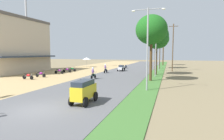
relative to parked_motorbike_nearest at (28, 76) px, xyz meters
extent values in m
plane|color=#7A6B4C|center=(10.68, -10.87, -0.55)|extent=(180.00, 180.00, 0.00)
cube|color=#565659|center=(10.68, -10.87, -0.51)|extent=(9.00, 140.00, 0.08)
cube|color=#3D6B2D|center=(16.38, -10.87, -0.52)|extent=(2.40, 140.00, 0.06)
cube|color=#C6B299|center=(-9.32, 6.52, 4.25)|extent=(6.97, 13.03, 9.60)
cube|color=#2D3847|center=(-5.24, 6.52, 2.52)|extent=(1.20, 13.03, 0.25)
cube|color=#59514C|center=(-9.32, 6.52, 9.30)|extent=(7.17, 13.23, 0.50)
cylinder|color=#B2B2B7|center=(-12.32, 13.64, 11.84)|extent=(0.44, 0.44, 24.79)
cylinder|color=black|center=(0.59, 0.00, -0.21)|extent=(0.56, 0.06, 0.56)
cylinder|color=black|center=(-0.65, 0.00, -0.21)|extent=(0.56, 0.06, 0.56)
cube|color=#333338|center=(-0.03, 0.00, -0.03)|extent=(1.12, 0.12, 0.12)
ellipsoid|color=red|center=(0.05, 0.00, 0.11)|extent=(0.64, 0.28, 0.32)
cube|color=black|center=(-0.31, 0.00, 0.23)|extent=(0.44, 0.20, 0.10)
cylinder|color=#A5A8AD|center=(0.53, 0.00, 0.06)|extent=(0.26, 0.05, 0.68)
cylinder|color=black|center=(0.47, 0.00, 0.43)|extent=(0.04, 0.54, 0.04)
cylinder|color=black|center=(0.63, 2.52, -0.21)|extent=(0.56, 0.06, 0.56)
cylinder|color=black|center=(-0.61, 2.52, -0.21)|extent=(0.56, 0.06, 0.56)
cube|color=#333338|center=(0.01, 2.52, -0.03)|extent=(1.12, 0.12, 0.12)
ellipsoid|color=#8C1E8C|center=(0.09, 2.52, 0.11)|extent=(0.64, 0.28, 0.32)
cube|color=black|center=(-0.27, 2.52, 0.23)|extent=(0.44, 0.20, 0.10)
cylinder|color=#A5A8AD|center=(0.57, 2.52, 0.06)|extent=(0.26, 0.05, 0.68)
cylinder|color=black|center=(0.51, 2.52, 0.43)|extent=(0.04, 0.54, 0.04)
cylinder|color=black|center=(0.68, 7.27, -0.21)|extent=(0.56, 0.06, 0.56)
cylinder|color=black|center=(-0.56, 7.27, -0.21)|extent=(0.56, 0.06, 0.56)
cube|color=#333338|center=(0.06, 7.27, -0.03)|extent=(1.12, 0.12, 0.12)
ellipsoid|color=#8C1E8C|center=(0.14, 7.27, 0.11)|extent=(0.64, 0.28, 0.32)
cube|color=black|center=(-0.22, 7.27, 0.23)|extent=(0.44, 0.20, 0.10)
cylinder|color=#A5A8AD|center=(0.62, 7.27, 0.06)|extent=(0.26, 0.05, 0.68)
cylinder|color=black|center=(0.56, 7.27, 0.43)|extent=(0.04, 0.54, 0.04)
cylinder|color=black|center=(0.80, 9.63, -0.21)|extent=(0.56, 0.06, 0.56)
cylinder|color=black|center=(-0.44, 9.63, -0.21)|extent=(0.56, 0.06, 0.56)
cube|color=#333338|center=(0.18, 9.63, -0.03)|extent=(1.12, 0.12, 0.12)
ellipsoid|color=#8C1E8C|center=(0.26, 9.63, 0.11)|extent=(0.64, 0.28, 0.32)
cube|color=black|center=(-0.10, 9.63, 0.23)|extent=(0.44, 0.20, 0.10)
cylinder|color=#A5A8AD|center=(0.74, 9.63, 0.06)|extent=(0.26, 0.05, 0.68)
cylinder|color=black|center=(0.68, 9.63, 0.43)|extent=(0.04, 0.54, 0.04)
cylinder|color=black|center=(0.76, 11.52, -0.21)|extent=(0.56, 0.06, 0.56)
cylinder|color=black|center=(-0.48, 11.52, -0.21)|extent=(0.56, 0.06, 0.56)
cube|color=#333338|center=(0.14, 11.52, -0.03)|extent=(1.12, 0.12, 0.12)
ellipsoid|color=#14722D|center=(0.22, 11.52, 0.11)|extent=(0.64, 0.28, 0.32)
cube|color=black|center=(-0.14, 11.52, 0.23)|extent=(0.44, 0.20, 0.10)
cylinder|color=#A5A8AD|center=(0.70, 11.52, 0.06)|extent=(0.26, 0.05, 0.68)
cylinder|color=black|center=(0.64, 11.52, 0.43)|extent=(0.04, 0.54, 0.04)
cylinder|color=#99999E|center=(-1.79, 22.40, 0.56)|extent=(0.05, 0.05, 2.10)
cone|color=white|center=(-1.79, 22.40, 1.76)|extent=(2.20, 2.20, 0.55)
cylinder|color=#4C351E|center=(16.20, 4.01, 2.30)|extent=(0.36, 0.36, 5.59)
ellipsoid|color=#195718|center=(16.20, 4.01, 6.14)|extent=(4.07, 4.07, 3.82)
cylinder|color=#4C351E|center=(16.33, 11.35, 2.15)|extent=(0.43, 0.43, 5.29)
ellipsoid|color=#1B571B|center=(16.33, 11.35, 5.98)|extent=(4.05, 4.05, 4.27)
cylinder|color=#4C351E|center=(16.26, 24.24, 2.39)|extent=(0.27, 0.27, 5.76)
ellipsoid|color=#1A621D|center=(16.26, 24.24, 6.46)|extent=(4.04, 4.04, 4.32)
cylinder|color=#4C351E|center=(16.65, 36.54, 2.91)|extent=(0.33, 0.33, 6.80)
ellipsoid|color=#1D681C|center=(16.65, 36.54, 7.35)|extent=(3.31, 3.31, 3.81)
cylinder|color=gray|center=(16.48, -2.39, 3.45)|extent=(0.16, 0.16, 7.89)
cylinder|color=gray|center=(15.78, -2.39, 7.25)|extent=(1.40, 0.08, 0.08)
ellipsoid|color=silver|center=(15.08, -2.39, 7.18)|extent=(0.36, 0.20, 0.14)
cylinder|color=gray|center=(17.18, -2.39, 7.25)|extent=(1.40, 0.08, 0.08)
ellipsoid|color=silver|center=(17.88, -2.39, 7.18)|extent=(0.36, 0.20, 0.14)
cylinder|color=gray|center=(16.48, 8.64, 3.25)|extent=(0.16, 0.16, 7.48)
cylinder|color=gray|center=(15.78, 8.64, 6.84)|extent=(1.40, 0.08, 0.08)
ellipsoid|color=silver|center=(15.08, 8.64, 6.77)|extent=(0.36, 0.20, 0.14)
cylinder|color=gray|center=(17.18, 8.64, 6.84)|extent=(1.40, 0.08, 0.08)
ellipsoid|color=silver|center=(17.88, 8.64, 6.77)|extent=(0.36, 0.20, 0.14)
cylinder|color=gray|center=(16.48, 18.23, 3.24)|extent=(0.16, 0.16, 7.46)
cylinder|color=gray|center=(15.78, 18.23, 6.82)|extent=(1.40, 0.08, 0.08)
ellipsoid|color=silver|center=(15.08, 18.23, 6.75)|extent=(0.36, 0.20, 0.14)
cylinder|color=gray|center=(17.18, 18.23, 6.82)|extent=(1.40, 0.08, 0.08)
ellipsoid|color=silver|center=(17.88, 18.23, 6.75)|extent=(0.36, 0.20, 0.14)
cylinder|color=brown|center=(19.10, 18.43, 4.19)|extent=(0.20, 0.20, 9.49)
cube|color=#473323|center=(19.10, 18.43, 8.44)|extent=(1.80, 0.10, 0.10)
cube|color=gold|center=(12.74, -8.54, 0.38)|extent=(0.95, 2.40, 0.95)
cube|color=#232B38|center=(12.74, -8.64, 1.03)|extent=(0.87, 2.00, 0.35)
cylinder|color=black|center=(13.28, -9.41, -0.13)|extent=(0.12, 0.68, 0.68)
cylinder|color=black|center=(12.21, -9.41, -0.13)|extent=(0.12, 0.68, 0.68)
cylinder|color=black|center=(13.28, -7.68, -0.13)|extent=(0.12, 0.68, 0.68)
cylinder|color=black|center=(12.21, -7.68, -0.13)|extent=(0.12, 0.68, 0.68)
cube|color=silver|center=(9.23, 15.31, 0.10)|extent=(0.88, 2.25, 0.44)
cube|color=#232B38|center=(9.23, 15.41, 0.52)|extent=(0.81, 1.30, 0.40)
cylinder|color=black|center=(8.73, 16.12, -0.15)|extent=(0.11, 0.64, 0.64)
cylinder|color=black|center=(9.72, 16.12, -0.15)|extent=(0.11, 0.64, 0.64)
cylinder|color=black|center=(8.73, 14.50, -0.15)|extent=(0.11, 0.64, 0.64)
cylinder|color=black|center=(9.72, 14.50, -0.15)|extent=(0.11, 0.64, 0.64)
cylinder|color=black|center=(9.97, -3.24, -0.19)|extent=(0.06, 0.56, 0.56)
cylinder|color=black|center=(9.97, -4.48, -0.19)|extent=(0.06, 0.56, 0.56)
cube|color=#333338|center=(9.97, -3.86, -0.01)|extent=(0.12, 1.12, 0.12)
ellipsoid|color=#14722D|center=(9.97, -3.78, 0.13)|extent=(0.28, 0.64, 0.32)
cube|color=black|center=(9.97, -4.14, 0.25)|extent=(0.20, 0.44, 0.10)
cylinder|color=#A5A8AD|center=(9.97, -3.30, 0.08)|extent=(0.05, 0.26, 0.68)
cylinder|color=black|center=(9.97, -3.36, 0.45)|extent=(0.54, 0.04, 0.04)
cylinder|color=black|center=(8.44, 3.68, -0.19)|extent=(0.06, 0.56, 0.56)
cylinder|color=black|center=(8.44, 2.44, -0.19)|extent=(0.06, 0.56, 0.56)
cube|color=#333338|center=(8.44, 3.06, -0.01)|extent=(0.12, 1.12, 0.12)
ellipsoid|color=#14722D|center=(8.44, 3.14, 0.13)|extent=(0.28, 0.64, 0.32)
cube|color=black|center=(8.44, 2.78, 0.25)|extent=(0.20, 0.44, 0.10)
cylinder|color=#A5A8AD|center=(8.44, 3.62, 0.08)|extent=(0.05, 0.26, 0.68)
cylinder|color=black|center=(8.44, 3.56, 0.45)|extent=(0.54, 0.04, 0.04)
ellipsoid|color=#724C8C|center=(8.44, 2.86, 0.65)|extent=(0.36, 0.28, 0.64)
sphere|color=white|center=(8.44, 2.90, 1.05)|extent=(0.28, 0.28, 0.28)
cylinder|color=#2D2D38|center=(8.30, 2.96, 0.01)|extent=(0.12, 0.12, 0.48)
cylinder|color=#2D2D38|center=(8.58, 2.96, 0.01)|extent=(0.12, 0.12, 0.48)
cylinder|color=black|center=(7.45, 11.58, -0.19)|extent=(0.06, 0.56, 0.56)
cylinder|color=black|center=(7.45, 10.34, -0.19)|extent=(0.06, 0.56, 0.56)
cube|color=#333338|center=(7.45, 10.96, -0.01)|extent=(0.12, 1.12, 0.12)
ellipsoid|color=#1E4CA5|center=(7.45, 11.04, 0.13)|extent=(0.28, 0.64, 0.32)
cube|color=black|center=(7.45, 10.68, 0.25)|extent=(0.20, 0.44, 0.10)
cylinder|color=#A5A8AD|center=(7.45, 11.52, 0.08)|extent=(0.05, 0.26, 0.68)
cylinder|color=black|center=(7.45, 11.46, 0.45)|extent=(0.54, 0.04, 0.04)
ellipsoid|color=#724C8C|center=(7.45, 10.76, 0.65)|extent=(0.36, 0.28, 0.64)
sphere|color=white|center=(7.45, 10.80, 1.05)|extent=(0.28, 0.28, 0.28)
cylinder|color=#2D2D38|center=(7.31, 10.86, 0.01)|extent=(0.12, 0.12, 0.48)
cylinder|color=#2D2D38|center=(7.59, 10.86, 0.01)|extent=(0.12, 0.12, 0.48)
cylinder|color=black|center=(8.61, 22.80, -0.19)|extent=(0.06, 0.56, 0.56)
cylinder|color=black|center=(8.61, 21.56, -0.19)|extent=(0.06, 0.56, 0.56)
cube|color=#333338|center=(8.61, 22.18, -0.01)|extent=(0.12, 1.12, 0.12)
ellipsoid|color=#1E4CA5|center=(8.61, 22.26, 0.13)|extent=(0.28, 0.64, 0.32)
cube|color=black|center=(8.61, 21.90, 0.25)|extent=(0.20, 0.44, 0.10)
cylinder|color=#A5A8AD|center=(8.61, 22.74, 0.08)|extent=(0.05, 0.26, 0.68)
cylinder|color=black|center=(8.61, 22.68, 0.45)|extent=(0.54, 0.04, 0.04)
camera|label=1|loc=(18.54, -20.17, 3.13)|focal=29.16mm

